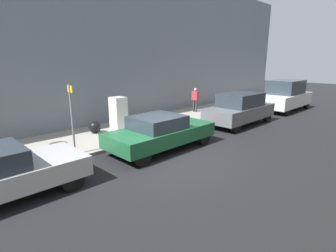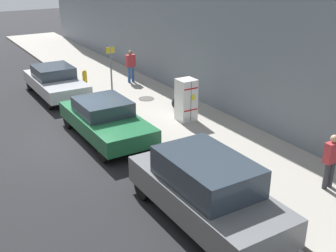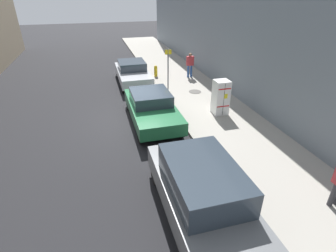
# 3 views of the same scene
# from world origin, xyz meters

# --- Properties ---
(ground_plane) EXTENTS (80.00, 80.00, 0.00)m
(ground_plane) POSITION_xyz_m (0.00, 0.00, 0.00)
(ground_plane) COLOR black
(sidewalk_slab) EXTENTS (3.82, 44.00, 0.13)m
(sidewalk_slab) POSITION_xyz_m (-3.84, 0.00, 0.06)
(sidewalk_slab) COLOR #9E998E
(sidewalk_slab) RESTS_ON ground
(building_facade_near) EXTENTS (1.68, 39.60, 8.65)m
(building_facade_near) POSITION_xyz_m (-6.59, 0.00, 4.32)
(building_facade_near) COLOR slate
(building_facade_near) RESTS_ON ground
(discarded_refrigerator) EXTENTS (0.67, 0.66, 1.63)m
(discarded_refrigerator) POSITION_xyz_m (-3.98, 0.63, 0.94)
(discarded_refrigerator) COLOR white
(discarded_refrigerator) RESTS_ON sidewalk_slab
(manhole_cover) EXTENTS (0.70, 0.70, 0.02)m
(manhole_cover) POSITION_xyz_m (-3.89, -2.43, 0.13)
(manhole_cover) COLOR #47443F
(manhole_cover) RESTS_ON sidewalk_slab
(street_sign_post) EXTENTS (0.36, 0.07, 2.56)m
(street_sign_post) POSITION_xyz_m (-2.28, -2.47, 1.56)
(street_sign_post) COLOR slate
(street_sign_post) RESTS_ON sidewalk_slab
(fire_hydrant) EXTENTS (0.22, 0.22, 0.74)m
(fire_hydrant) POSITION_xyz_m (-2.38, -5.99, 0.50)
(fire_hydrant) COLOR gold
(fire_hydrant) RESTS_ON sidewalk_slab
(trash_bag) EXTENTS (0.57, 0.57, 0.57)m
(trash_bag) POSITION_xyz_m (-4.35, -0.48, 0.41)
(trash_bag) COLOR black
(trash_bag) RESTS_ON sidewalk_slab
(pedestrian_standing_near) EXTENTS (0.46, 0.22, 1.61)m
(pedestrian_standing_near) POSITION_xyz_m (-4.54, -5.22, 1.05)
(pedestrian_standing_near) COLOR #2D5193
(pedestrian_standing_near) RESTS_ON sidewalk_slab
(parked_sedan_silver) EXTENTS (1.85, 4.37, 1.38)m
(parked_sedan_silver) POSITION_xyz_m (-0.72, -5.34, 0.71)
(parked_sedan_silver) COLOR silver
(parked_sedan_silver) RESTS_ON ground
(parked_sedan_green) EXTENTS (1.90, 4.49, 1.38)m
(parked_sedan_green) POSITION_xyz_m (-0.72, 0.37, 0.72)
(parked_sedan_green) COLOR #1E6038
(parked_sedan_green) RESTS_ON ground
(parked_suv_gray) EXTENTS (1.85, 4.58, 1.73)m
(parked_suv_gray) POSITION_xyz_m (-0.72, 6.36, 0.88)
(parked_suv_gray) COLOR slate
(parked_suv_gray) RESTS_ON ground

